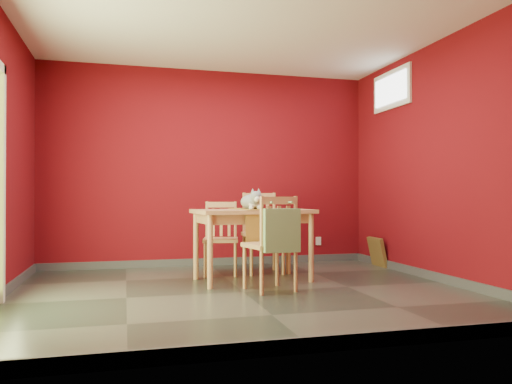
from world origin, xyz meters
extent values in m
plane|color=#2D342D|center=(0.00, 0.00, 0.00)|extent=(4.50, 4.50, 0.00)
plane|color=#620A11|center=(0.00, 2.00, 1.35)|extent=(4.50, 0.00, 4.50)
plane|color=#620A11|center=(0.00, -2.00, 1.35)|extent=(4.50, 0.00, 4.50)
plane|color=#620A11|center=(2.25, 0.00, 1.35)|extent=(0.00, 4.00, 4.00)
plane|color=white|center=(0.00, 0.00, 2.70)|extent=(4.50, 4.50, 0.00)
cube|color=#3F4244|center=(0.00, 1.99, 0.05)|extent=(4.50, 0.02, 0.10)
cube|color=#3F4244|center=(0.00, -1.99, 0.05)|extent=(4.50, 0.02, 0.10)
cube|color=#3F4244|center=(2.24, 0.00, 0.05)|extent=(0.03, 4.00, 0.10)
cube|color=white|center=(-2.21, 0.06, 1.06)|extent=(0.06, 0.08, 2.13)
cube|color=white|center=(2.23, 1.00, 2.35)|extent=(0.03, 0.90, 0.50)
cube|color=white|center=(2.21, 1.00, 2.35)|extent=(0.02, 0.76, 0.36)
cube|color=silver|center=(1.60, 1.99, 0.30)|extent=(0.08, 0.02, 0.12)
cube|color=tan|center=(0.26, 0.62, 0.78)|extent=(1.35, 0.87, 0.04)
cube|color=tan|center=(0.26, 0.62, 0.71)|extent=(1.21, 0.73, 0.11)
cylinder|color=tan|center=(-0.29, 0.25, 0.38)|extent=(0.06, 0.06, 0.76)
cylinder|color=tan|center=(-0.35, 0.87, 0.38)|extent=(0.06, 0.06, 0.76)
cylinder|color=tan|center=(0.86, 0.36, 0.38)|extent=(0.06, 0.06, 0.76)
cylinder|color=tan|center=(0.80, 0.98, 0.38)|extent=(0.06, 0.06, 0.76)
cube|color=olive|center=(0.26, 0.62, 0.81)|extent=(0.41, 0.74, 0.01)
cube|color=olive|center=(0.26, 0.26, 0.63)|extent=(0.35, 0.04, 0.36)
cube|color=tan|center=(-0.01, 1.13, 0.42)|extent=(0.49, 0.49, 0.04)
cylinder|color=tan|center=(-0.22, 1.00, 0.20)|extent=(0.04, 0.04, 0.40)
cylinder|color=tan|center=(-0.15, 1.34, 0.20)|extent=(0.04, 0.04, 0.40)
cylinder|color=tan|center=(0.12, 0.92, 0.20)|extent=(0.04, 0.04, 0.40)
cylinder|color=tan|center=(0.20, 1.27, 0.20)|extent=(0.04, 0.04, 0.40)
cylinder|color=tan|center=(-0.15, 1.34, 0.67)|extent=(0.04, 0.04, 0.44)
cylinder|color=tan|center=(0.20, 1.27, 0.67)|extent=(0.04, 0.04, 0.44)
cube|color=tan|center=(0.02, 1.31, 0.85)|extent=(0.37, 0.11, 0.07)
cube|color=tan|center=(-0.07, 1.33, 0.63)|extent=(0.04, 0.03, 0.35)
cube|color=tan|center=(0.02, 1.31, 0.63)|extent=(0.04, 0.03, 0.35)
cube|color=tan|center=(0.12, 1.28, 0.63)|extent=(0.04, 0.03, 0.35)
cube|color=tan|center=(0.53, 1.15, 0.48)|extent=(0.47, 0.47, 0.04)
cylinder|color=tan|center=(0.33, 0.95, 0.23)|extent=(0.04, 0.04, 0.46)
cylinder|color=tan|center=(0.33, 1.35, 0.23)|extent=(0.04, 0.04, 0.46)
cylinder|color=tan|center=(0.73, 0.95, 0.23)|extent=(0.04, 0.04, 0.46)
cylinder|color=tan|center=(0.73, 1.35, 0.23)|extent=(0.04, 0.04, 0.46)
cylinder|color=tan|center=(0.33, 1.35, 0.75)|extent=(0.04, 0.04, 0.50)
cylinder|color=tan|center=(0.73, 1.35, 0.75)|extent=(0.04, 0.04, 0.50)
cube|color=tan|center=(0.53, 1.35, 0.96)|extent=(0.42, 0.04, 0.08)
cube|color=tan|center=(0.42, 1.35, 0.71)|extent=(0.04, 0.02, 0.39)
cube|color=tan|center=(0.53, 1.35, 0.71)|extent=(0.04, 0.02, 0.39)
cube|color=tan|center=(0.64, 1.35, 0.71)|extent=(0.04, 0.02, 0.39)
cube|color=tan|center=(0.28, 0.02, 0.46)|extent=(0.53, 0.53, 0.04)
cylinder|color=tan|center=(0.43, 0.24, 0.22)|extent=(0.04, 0.04, 0.43)
cylinder|color=tan|center=(0.51, -0.13, 0.22)|extent=(0.04, 0.04, 0.43)
cylinder|color=tan|center=(0.05, 0.16, 0.22)|extent=(0.04, 0.04, 0.43)
cylinder|color=tan|center=(0.13, -0.21, 0.22)|extent=(0.04, 0.04, 0.43)
cylinder|color=tan|center=(0.51, -0.13, 0.72)|extent=(0.04, 0.04, 0.48)
cylinder|color=tan|center=(0.13, -0.21, 0.72)|extent=(0.04, 0.04, 0.48)
cube|color=tan|center=(0.32, -0.17, 0.91)|extent=(0.40, 0.12, 0.07)
cube|color=tan|center=(0.42, -0.15, 0.67)|extent=(0.04, 0.03, 0.37)
cube|color=tan|center=(0.32, -0.17, 0.67)|extent=(0.04, 0.03, 0.37)
cube|color=tan|center=(0.22, -0.19, 0.67)|extent=(0.04, 0.03, 0.37)
cube|color=#6E9761|center=(0.32, -0.25, 0.62)|extent=(0.35, 0.11, 0.42)
cylinder|color=#6E9761|center=(0.22, -0.19, 0.89)|extent=(0.02, 0.18, 0.02)
cylinder|color=#6E9761|center=(0.42, -0.19, 0.89)|extent=(0.02, 0.18, 0.02)
cube|color=brown|center=(2.19, 1.32, 0.20)|extent=(0.14, 0.40, 0.39)
cube|color=black|center=(2.19, 1.32, 0.20)|extent=(0.09, 0.28, 0.27)
camera|label=1|loc=(-1.14, -4.83, 0.95)|focal=35.00mm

